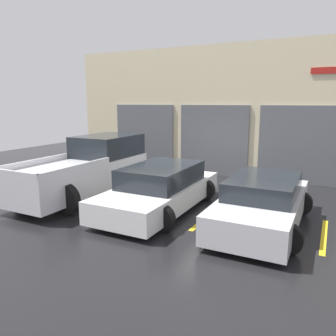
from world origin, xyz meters
The scene contains 9 objects.
ground_plane centered at (0.00, 0.00, 0.00)m, with size 28.00×28.00×0.00m, color black.
shophouse_building centered at (-0.01, 3.28, 2.56)m, with size 13.64×0.68×5.23m.
pickup_truck centered at (-2.81, -1.74, 0.86)m, with size 2.44×5.02×1.85m.
sedan_white centered at (0.00, -2.02, 0.59)m, with size 2.24×4.56×1.25m.
sedan_side centered at (2.81, -2.03, 0.58)m, with size 2.14×4.23×1.21m.
parking_stripe_far_left centered at (-4.22, -2.05, 0.00)m, with size 0.12×2.20×0.01m, color gold.
parking_stripe_left centered at (-1.41, -2.05, 0.00)m, with size 0.12×2.20×0.01m, color gold.
parking_stripe_centre centered at (1.41, -2.05, 0.00)m, with size 0.12×2.20×0.01m, color gold.
parking_stripe_right centered at (4.22, -2.05, 0.00)m, with size 0.12×2.20×0.01m, color gold.
Camera 1 is at (4.22, -9.86, 2.98)m, focal length 35.00 mm.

